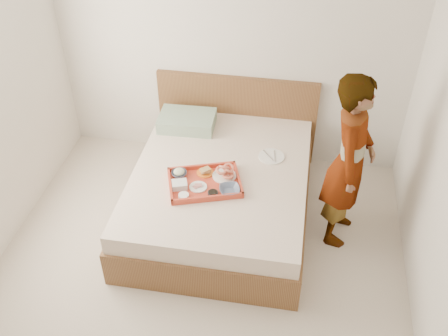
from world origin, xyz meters
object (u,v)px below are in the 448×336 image
dinner_plate (271,157)px  person (349,162)px  tray (205,182)px  bed (221,193)px

dinner_plate → person: 0.79m
dinner_plate → person: bearing=-26.1°
tray → dinner_plate: size_ratio=2.55×
dinner_plate → person: (0.66, -0.32, 0.28)m
bed → dinner_plate: size_ratio=8.28×
bed → tray: size_ratio=3.25×
bed → person: person is taller
bed → tray: bearing=-115.5°
bed → dinner_plate: 0.58m
tray → dinner_plate: tray is taller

